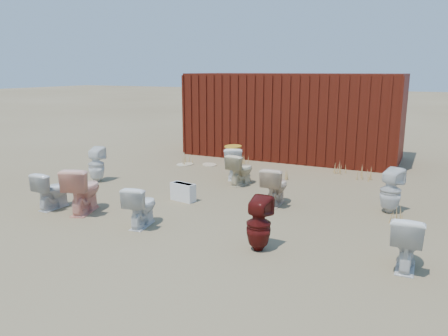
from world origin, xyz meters
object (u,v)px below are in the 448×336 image
at_px(toilet_front_maroon, 259,224).
at_px(loose_tank, 183,192).
at_px(toilet_back_a, 96,165).
at_px(toilet_front_e, 407,242).
at_px(shipping_container, 293,115).
at_px(toilet_front_c, 141,206).
at_px(toilet_back_beige_left, 241,169).
at_px(toilet_back_beige_right, 275,186).
at_px(toilet_back_e, 391,191).
at_px(toilet_front_pink, 83,190).
at_px(toilet_back_yellowlid, 233,163).
at_px(toilet_front_a, 53,190).

bearing_deg(toilet_front_maroon, loose_tank, -33.39).
bearing_deg(toilet_back_a, toilet_front_e, 152.80).
xyz_separation_m(shipping_container, toilet_back_a, (-3.06, -4.95, -0.80)).
distance_m(toilet_front_maroon, toilet_front_e, 1.93).
height_order(shipping_container, toilet_front_maroon, shipping_container).
xyz_separation_m(toilet_front_c, toilet_back_a, (-2.67, 1.93, 0.05)).
relative_size(shipping_container, toilet_back_beige_left, 8.63).
xyz_separation_m(toilet_front_maroon, toilet_back_beige_right, (-0.51, 2.14, -0.02)).
bearing_deg(toilet_back_beige_right, toilet_back_e, -168.79).
bearing_deg(loose_tank, toilet_front_maroon, -26.04).
bearing_deg(shipping_container, toilet_front_c, -93.23).
distance_m(toilet_front_pink, loose_tank, 1.87).
bearing_deg(toilet_front_maroon, toilet_back_e, -117.58).
relative_size(toilet_back_beige_right, loose_tank, 1.46).
relative_size(toilet_front_c, toilet_back_yellowlid, 0.92).
xyz_separation_m(toilet_back_yellowlid, toilet_back_e, (3.58, -1.06, 0.03)).
relative_size(toilet_back_a, toilet_back_yellowlid, 1.06).
bearing_deg(toilet_front_c, toilet_back_a, -45.03).
xyz_separation_m(toilet_front_a, toilet_back_beige_right, (3.59, 2.01, 0.02)).
height_order(toilet_front_maroon, toilet_back_beige_right, toilet_front_maroon).
bearing_deg(loose_tank, toilet_back_e, 24.87).
xyz_separation_m(shipping_container, toilet_front_maroon, (1.69, -6.95, -0.81)).
bearing_deg(toilet_front_pink, toilet_front_c, 157.42).
relative_size(toilet_front_pink, toilet_front_maroon, 1.08).
bearing_deg(toilet_back_beige_left, toilet_back_e, -179.16).
xyz_separation_m(shipping_container, toilet_back_beige_left, (-0.00, -3.75, -0.85)).
height_order(toilet_back_beige_right, toilet_back_e, toilet_back_e).
bearing_deg(shipping_container, toilet_front_pink, -104.49).
bearing_deg(toilet_back_e, toilet_back_beige_left, 12.29).
bearing_deg(loose_tank, toilet_front_a, -132.81).
relative_size(toilet_front_c, loose_tank, 1.38).
distance_m(shipping_container, toilet_front_e, 7.61).
relative_size(toilet_back_beige_left, toilet_back_e, 0.86).
bearing_deg(toilet_front_e, toilet_back_beige_left, -39.99).
bearing_deg(toilet_front_e, toilet_front_c, 1.99).
bearing_deg(toilet_front_e, toilet_back_yellowlid, -41.10).
xyz_separation_m(toilet_front_pink, toilet_back_beige_left, (1.74, 2.99, -0.07)).
xyz_separation_m(toilet_front_pink, toilet_back_e, (4.92, 2.38, -0.02)).
relative_size(toilet_front_a, toilet_back_a, 0.87).
bearing_deg(toilet_front_pink, shipping_container, -121.68).
xyz_separation_m(toilet_front_c, toilet_back_yellowlid, (-0.01, 3.57, 0.03)).
height_order(toilet_front_a, toilet_back_beige_left, toilet_back_beige_left).
bearing_deg(toilet_back_e, toilet_front_a, 46.89).
bearing_deg(toilet_front_maroon, toilet_front_c, 0.22).
height_order(toilet_front_c, toilet_back_yellowlid, toilet_back_yellowlid).
bearing_deg(shipping_container, toilet_back_beige_right, -76.26).
height_order(toilet_front_pink, loose_tank, toilet_front_pink).
bearing_deg(toilet_front_pink, toilet_front_e, 163.77).
bearing_deg(toilet_back_beige_right, toilet_front_c, 51.41).
distance_m(toilet_back_a, toilet_back_beige_right, 4.24).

